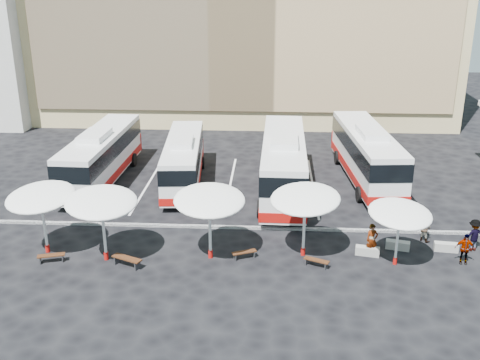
# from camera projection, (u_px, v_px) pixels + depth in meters

# --- Properties ---
(ground) EXTENTS (120.00, 120.00, 0.00)m
(ground) POSITION_uv_depth(u_px,v_px,m) (220.00, 232.00, 33.37)
(ground) COLOR black
(ground) RESTS_ON ground
(curb_divider) EXTENTS (34.00, 0.25, 0.15)m
(curb_divider) POSITION_uv_depth(u_px,v_px,m) (221.00, 227.00, 33.81)
(curb_divider) COLOR black
(curb_divider) RESTS_ON ground
(bay_lines) EXTENTS (24.15, 12.00, 0.01)m
(bay_lines) POSITION_uv_depth(u_px,v_px,m) (230.00, 184.00, 40.86)
(bay_lines) COLOR white
(bay_lines) RESTS_ON ground
(bus_0) EXTENTS (3.19, 12.66, 4.00)m
(bus_0) POSITION_uv_depth(u_px,v_px,m) (101.00, 155.00, 40.87)
(bus_0) COLOR white
(bus_0) RESTS_ON ground
(bus_1) EXTENTS (3.36, 11.61, 3.63)m
(bus_1) POSITION_uv_depth(u_px,v_px,m) (184.00, 159.00, 40.51)
(bus_1) COLOR white
(bus_1) RESTS_ON ground
(bus_2) EXTENTS (3.34, 13.63, 4.31)m
(bus_2) POSITION_uv_depth(u_px,v_px,m) (283.00, 162.00, 38.75)
(bus_2) COLOR white
(bus_2) RESTS_ON ground
(bus_3) EXTENTS (3.81, 13.23, 4.14)m
(bus_3) POSITION_uv_depth(u_px,v_px,m) (366.00, 153.00, 41.12)
(bus_3) COLOR white
(bus_3) RESTS_ON ground
(sunshade_0) EXTENTS (4.52, 4.55, 3.83)m
(sunshade_0) POSITION_uv_depth(u_px,v_px,m) (41.00, 197.00, 29.81)
(sunshade_0) COLOR white
(sunshade_0) RESTS_ON ground
(sunshade_1) EXTENTS (4.96, 4.99, 3.90)m
(sunshade_1) POSITION_uv_depth(u_px,v_px,m) (101.00, 202.00, 28.98)
(sunshade_1) COLOR white
(sunshade_1) RESTS_ON ground
(sunshade_2) EXTENTS (4.48, 4.52, 3.93)m
(sunshade_2) POSITION_uv_depth(u_px,v_px,m) (209.00, 200.00, 29.17)
(sunshade_2) COLOR white
(sunshade_2) RESTS_ON ground
(sunshade_3) EXTENTS (4.88, 4.90, 3.87)m
(sunshade_3) POSITION_uv_depth(u_px,v_px,m) (305.00, 199.00, 29.46)
(sunshade_3) COLOR white
(sunshade_3) RESTS_ON ground
(sunshade_4) EXTENTS (4.02, 4.05, 3.40)m
(sunshade_4) POSITION_uv_depth(u_px,v_px,m) (400.00, 214.00, 28.64)
(sunshade_4) COLOR white
(sunshade_4) RESTS_ON ground
(wood_bench_0) EXTENTS (1.47, 0.75, 0.43)m
(wood_bench_0) POSITION_uv_depth(u_px,v_px,m) (51.00, 256.00, 29.72)
(wood_bench_0) COLOR #32190B
(wood_bench_0) RESTS_ON ground
(wood_bench_1) EXTENTS (1.71, 1.11, 0.51)m
(wood_bench_1) POSITION_uv_depth(u_px,v_px,m) (127.00, 260.00, 29.26)
(wood_bench_1) COLOR #32190B
(wood_bench_1) RESTS_ON ground
(wood_bench_2) EXTENTS (1.37, 0.85, 0.41)m
(wood_bench_2) POSITION_uv_depth(u_px,v_px,m) (244.00, 253.00, 30.12)
(wood_bench_2) COLOR #32190B
(wood_bench_2) RESTS_ON ground
(wood_bench_3) EXTENTS (1.37, 0.88, 0.41)m
(wood_bench_3) POSITION_uv_depth(u_px,v_px,m) (316.00, 261.00, 29.27)
(wood_bench_3) COLOR #32190B
(wood_bench_3) RESTS_ON ground
(conc_bench_0) EXTENTS (1.34, 0.69, 0.48)m
(conc_bench_0) POSITION_uv_depth(u_px,v_px,m) (367.00, 251.00, 30.51)
(conc_bench_0) COLOR gray
(conc_bench_0) RESTS_ON ground
(conc_bench_1) EXTENTS (1.36, 0.74, 0.49)m
(conc_bench_1) POSITION_uv_depth(u_px,v_px,m) (398.00, 245.00, 31.16)
(conc_bench_1) COLOR gray
(conc_bench_1) RESTS_ON ground
(conc_bench_2) EXTENTS (1.32, 0.58, 0.48)m
(conc_bench_2) POSITION_uv_depth(u_px,v_px,m) (446.00, 247.00, 30.96)
(conc_bench_2) COLOR gray
(conc_bench_2) RESTS_ON ground
(passenger_0) EXTENTS (0.76, 0.60, 1.82)m
(passenger_0) POSITION_uv_depth(u_px,v_px,m) (372.00, 240.00, 30.30)
(passenger_0) COLOR black
(passenger_0) RESTS_ON ground
(passenger_1) EXTENTS (0.96, 0.97, 1.58)m
(passenger_1) POSITION_uv_depth(u_px,v_px,m) (425.00, 228.00, 31.97)
(passenger_1) COLOR black
(passenger_1) RESTS_ON ground
(passenger_2) EXTENTS (1.05, 0.56, 1.71)m
(passenger_2) POSITION_uv_depth(u_px,v_px,m) (465.00, 249.00, 29.42)
(passenger_2) COLOR black
(passenger_2) RESTS_ON ground
(passenger_3) EXTENTS (1.32, 0.95, 1.84)m
(passenger_3) POSITION_uv_depth(u_px,v_px,m) (474.00, 235.00, 30.82)
(passenger_3) COLOR black
(passenger_3) RESTS_ON ground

